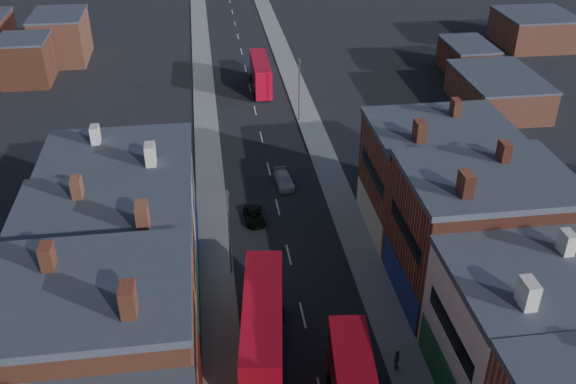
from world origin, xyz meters
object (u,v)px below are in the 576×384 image
object	(u,v)px
bus_0	(263,329)
bus_2	(261,74)
ped_3	(397,360)
car_2	(254,216)
car_3	(284,180)

from	to	relation	value
bus_0	bus_2	world-z (taller)	bus_0
bus_2	ped_3	xyz separation A→B (m)	(4.14, -53.77, -1.38)
bus_2	car_2	distance (m)	33.69
bus_2	car_2	size ratio (longest dim) A/B	2.63
car_3	ped_3	distance (m)	27.12
bus_0	ped_3	distance (m)	9.64
car_3	bus_0	bearing A→B (deg)	-105.55
car_2	ped_3	size ratio (longest dim) A/B	2.29
car_2	ped_3	xyz separation A→B (m)	(8.14, -20.36, 0.42)
bus_0	ped_3	size ratio (longest dim) A/B	7.32
bus_0	car_3	world-z (taller)	bus_0
bus_2	car_3	xyz separation A→B (m)	(-0.30, -27.01, -1.73)
bus_0	ped_3	world-z (taller)	bus_0
bus_0	ped_3	xyz separation A→B (m)	(9.14, -2.44, -1.83)
bus_0	car_2	distance (m)	18.09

